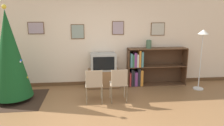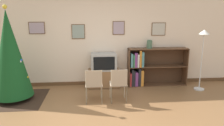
% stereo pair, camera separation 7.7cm
% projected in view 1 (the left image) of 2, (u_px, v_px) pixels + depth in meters
% --- Properties ---
extents(ground_plane, '(24.00, 24.00, 0.00)m').
position_uv_depth(ground_plane, '(104.00, 125.00, 4.16)').
color(ground_plane, brown).
extents(wall_back, '(8.31, 0.11, 2.70)m').
position_uv_depth(wall_back, '(98.00, 39.00, 6.22)').
color(wall_back, beige).
rests_on(wall_back, ground_plane).
extents(area_rug, '(1.45, 1.40, 0.01)m').
position_uv_depth(area_rug, '(14.00, 100.00, 5.33)').
color(area_rug, '#332319').
rests_on(area_rug, ground_plane).
extents(christmas_tree, '(0.93, 0.93, 2.25)m').
position_uv_depth(christmas_tree, '(9.00, 55.00, 5.07)').
color(christmas_tree, maroon).
rests_on(christmas_tree, area_rug).
extents(tv_console, '(0.87, 0.46, 0.51)m').
position_uv_depth(tv_console, '(103.00, 78.00, 6.20)').
color(tv_console, brown).
rests_on(tv_console, ground_plane).
extents(television, '(0.70, 0.45, 0.47)m').
position_uv_depth(television, '(103.00, 62.00, 6.09)').
color(television, '#9E9E99').
rests_on(television, tv_console).
extents(folding_chair_left, '(0.40, 0.40, 0.82)m').
position_uv_depth(folding_chair_left, '(94.00, 84.00, 5.05)').
color(folding_chair_left, tan).
rests_on(folding_chair_left, ground_plane).
extents(folding_chair_right, '(0.40, 0.40, 0.82)m').
position_uv_depth(folding_chair_right, '(119.00, 83.00, 5.11)').
color(folding_chair_right, tan).
rests_on(folding_chair_right, ground_plane).
extents(bookshelf, '(1.71, 0.36, 1.09)m').
position_uv_depth(bookshelf, '(146.00, 68.00, 6.33)').
color(bookshelf, brown).
rests_on(bookshelf, ground_plane).
extents(vase, '(0.15, 0.15, 0.23)m').
position_uv_depth(vase, '(149.00, 44.00, 6.19)').
color(vase, '#47664C').
rests_on(vase, bookshelf).
extents(standing_lamp, '(0.28, 0.28, 1.65)m').
position_uv_depth(standing_lamp, '(202.00, 44.00, 5.81)').
color(standing_lamp, silver).
rests_on(standing_lamp, ground_plane).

